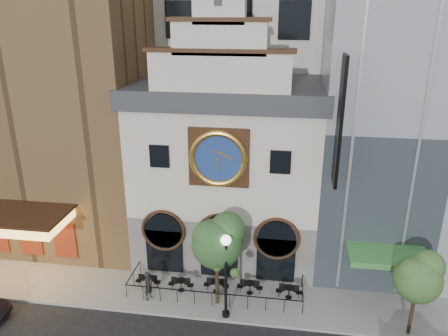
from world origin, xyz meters
TOP-DOWN VIEW (x-y plane):
  - ground at (0.00, 0.00)m, footprint 120.00×120.00m
  - sidewalk at (0.00, 2.50)m, footprint 44.00×5.00m
  - clock_building at (0.00, 7.82)m, footprint 12.60×8.78m
  - theater_building at (-13.00, 9.96)m, footprint 14.00×15.60m
  - retail_building at (12.99, 9.99)m, footprint 14.00×14.40m
  - cafe_railing at (0.00, 2.50)m, footprint 10.60×2.60m
  - bistro_0 at (-4.31, 2.38)m, footprint 1.58×0.68m
  - bistro_1 at (-2.17, 2.37)m, footprint 1.58×0.68m
  - bistro_2 at (0.03, 2.61)m, footprint 1.58×0.68m
  - bistro_3 at (2.10, 2.72)m, footprint 1.58×0.68m
  - bistro_4 at (4.50, 2.63)m, footprint 1.58×0.68m
  - pedestrian at (-3.90, 1.30)m, footprint 0.67×0.79m
  - lamppost at (0.95, 0.40)m, footprint 1.60×0.96m
  - tree_left at (0.31, 1.57)m, footprint 3.03×2.92m
  - tree_right at (11.02, 0.52)m, footprint 2.58×2.49m

SIDE VIEW (x-z plane):
  - ground at x=0.00m, z-range 0.00..0.00m
  - sidewalk at x=0.00m, z-range 0.00..0.15m
  - cafe_railing at x=0.00m, z-range 0.15..1.05m
  - bistro_0 at x=-4.31m, z-range 0.16..1.06m
  - bistro_1 at x=-2.17m, z-range 0.16..1.06m
  - bistro_2 at x=0.03m, z-range 0.16..1.06m
  - bistro_3 at x=2.10m, z-range 0.16..1.06m
  - bistro_4 at x=4.50m, z-range 0.16..1.06m
  - pedestrian at x=-3.90m, z-range 0.15..2.00m
  - lamppost at x=0.95m, z-range 0.77..6.02m
  - tree_right at x=11.02m, z-range 1.31..6.28m
  - tree_left at x=0.31m, z-range 1.51..7.34m
  - clock_building at x=0.00m, z-range -2.64..16.01m
  - retail_building at x=12.99m, z-range 0.14..20.14m
  - theater_building at x=-13.00m, z-range 0.10..25.10m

